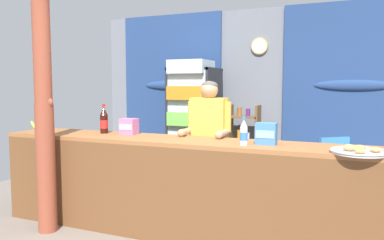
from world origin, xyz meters
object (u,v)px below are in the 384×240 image
Objects in this scene: stall_counter at (191,179)px; snack_box_biscuit at (266,134)px; pastry_tray at (359,151)px; banana_bunch at (39,124)px; soda_bottle_cola at (104,121)px; shopkeeper at (209,135)px; bottle_shelf_rack at (243,143)px; snack_box_wafer at (129,126)px; timber_post at (44,109)px; plastic_lawn_chair at (328,164)px; soda_bottle_water at (244,133)px; drink_fridge at (193,117)px.

snack_box_biscuit reaches higher than stall_counter.
banana_bunch is at bearing 175.72° from pastry_tray.
soda_bottle_cola is at bearing 176.80° from snack_box_biscuit.
bottle_shelf_rack is at bearing 92.85° from shopkeeper.
snack_box_wafer is at bearing 163.40° from stall_counter.
timber_post is 3.49m from plastic_lawn_chair.
soda_bottle_water is at bearing -108.58° from plastic_lawn_chair.
snack_box_wafer is (-1.53, 0.13, -0.01)m from snack_box_biscuit.
drink_fridge is at bearing 80.06° from soda_bottle_cola.
soda_bottle_water reaches higher than plastic_lawn_chair.
pastry_tray is (1.48, -0.61, 0.02)m from shopkeeper.
soda_bottle_cola is 1.27× the size of soda_bottle_water.
shopkeeper reaches higher than snack_box_wafer.
soda_bottle_water is at bearing -74.90° from bottle_shelf_rack.
plastic_lawn_chair is 4.94× the size of snack_box_wafer.
shopkeeper is at bearing 92.70° from stall_counter.
drink_fridge is 1.21× the size of shopkeeper.
drink_fridge is at bearing 89.71° from snack_box_wafer.
banana_bunch is at bearing 175.41° from soda_bottle_water.
timber_post is at bearing -167.47° from stall_counter.
timber_post is at bearing -140.11° from plastic_lawn_chair.
soda_bottle_cola reaches higher than snack_box_biscuit.
pastry_tray is at bearing -22.34° from shopkeeper.
drink_fridge is 2.23m from banana_bunch.
pastry_tray is 1.60× the size of banana_bunch.
bottle_shelf_rack is 2.92m from banana_bunch.
stall_counter is 2.15m from banana_bunch.
drink_fridge reaches higher than banana_bunch.
bottle_shelf_rack is at bearing 62.76° from timber_post.
bottle_shelf_rack is 6.18× the size of snack_box_biscuit.
banana_bunch is (-2.60, 0.21, -0.05)m from soda_bottle_water.
soda_bottle_water is (0.54, -0.55, 0.11)m from shopkeeper.
drink_fridge is 6.84× the size of banana_bunch.
pastry_tray is (1.46, -0.05, 0.38)m from stall_counter.
snack_box_wafer is at bearing 4.15° from soda_bottle_cola.
stall_counter is 2.32m from bottle_shelf_rack.
timber_post reaches higher than soda_bottle_cola.
bottle_shelf_rack is at bearing 46.77° from banana_bunch.
banana_bunch is at bearing -170.54° from shopkeeper.
snack_box_biscuit is (0.71, -0.43, 0.10)m from shopkeeper.
timber_post is 6.03× the size of pastry_tray.
snack_box_biscuit reaches higher than pastry_tray.
timber_post is 2.96m from pastry_tray.
banana_bunch is (-0.94, -0.01, -0.08)m from soda_bottle_cola.
timber_post is at bearing -174.61° from pastry_tray.
pastry_tray is (0.33, -1.90, 0.50)m from plastic_lawn_chair.
pastry_tray reaches higher than plastic_lawn_chair.
timber_post is 10.25× the size of soda_bottle_water.
drink_fridge is at bearing -160.00° from bottle_shelf_rack.
banana_bunch is (-0.62, 0.54, -0.23)m from timber_post.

